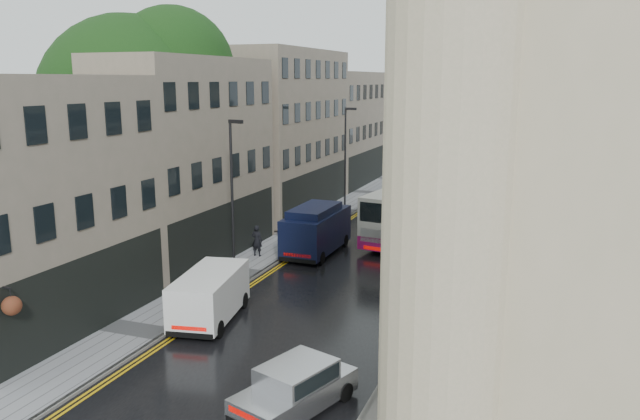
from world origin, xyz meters
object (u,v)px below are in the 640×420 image
Objects in this scene: white_van at (173,309)px; navy_van at (286,235)px; tree_near at (131,135)px; silver_hatchback at (242,397)px; tree_far at (245,130)px; lamp_post_near at (232,199)px; white_lorry at (461,184)px; lamp_post_far at (345,161)px; cream_bus at (379,217)px; pedestrian at (257,241)px.

navy_van is at bearing 79.61° from white_van.
silver_hatchback is at bearing -44.62° from tree_near.
tree_far is 3.05× the size of silver_hatchback.
tree_near reaches higher than lamp_post_near.
white_van reaches higher than silver_hatchback.
silver_hatchback is (13.73, -13.55, -6.16)m from tree_near.
lamp_post_far is at bearing -152.69° from white_lorry.
tree_near reaches higher than white_lorry.
tree_near is at bearing 122.58° from white_van.
lamp_post_near is 1.01× the size of lamp_post_far.
cream_bus is 1.57× the size of lamp_post_near.
cream_bus is 9.17m from lamp_post_far.
cream_bus is 10.53m from lamp_post_near.
tree_near is at bearing 19.79° from pedestrian.
tree_far is at bearing 88.68° from tree_near.
tree_far reaches higher than lamp_post_near.
lamp_post_near reaches higher than pedestrian.
silver_hatchback is 0.53× the size of lamp_post_far.
white_van is 11.11m from pedestrian.
tree_near is 3.40× the size of silver_hatchback.
navy_van is at bearing -85.01° from lamp_post_far.
white_lorry is 1.46× the size of navy_van.
lamp_post_near is (-8.54, -19.82, 1.84)m from white_lorry.
white_van is at bearing 100.23° from pedestrian.
white_lorry is 17.75m from navy_van.
lamp_post_far reaches higher than silver_hatchback.
navy_van is at bearing -117.95° from cream_bus.
lamp_post_far is (7.43, 15.04, -2.94)m from tree_near.
cream_bus is at bearing 76.27° from lamp_post_near.
navy_van is 1.80m from pedestrian.
white_van is (-5.52, 4.75, 0.30)m from silver_hatchback.
navy_van is at bearing 127.98° from silver_hatchback.
lamp_post_far reaches higher than pedestrian.
tree_near is 24.53m from white_lorry.
lamp_post_far is at bearing 81.44° from white_van.
pedestrian is at bearing 88.57° from white_van.
tree_near is 15.17m from cream_bus.
white_lorry is 32.07m from silver_hatchback.
tree_far is 1.60× the size of lamp_post_far.
lamp_post_far is (0.51, 16.41, -0.05)m from lamp_post_near.
tree_far is 14.15m from navy_van.
white_van is at bearing -63.59° from lamp_post_near.
cream_bus reaches higher than navy_van.
cream_bus is at bearing -135.38° from pedestrian.
pedestrian is at bearing -176.30° from navy_van.
white_lorry is (3.36, 10.95, 0.51)m from cream_bus.
pedestrian is at bearing -114.61° from white_lorry.
tree_far is 1.58× the size of lamp_post_near.
pedestrian is (-1.73, -0.10, -0.47)m from navy_van.
lamp_post_near is at bearing -90.24° from lamp_post_far.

